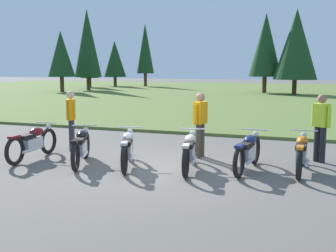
% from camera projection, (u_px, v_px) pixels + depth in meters
% --- Properties ---
extents(ground_plane, '(140.00, 140.00, 0.00)m').
position_uv_depth(ground_plane, '(159.00, 168.00, 9.67)').
color(ground_plane, '#605B54').
extents(grass_moorland, '(80.00, 44.00, 0.10)m').
position_uv_depth(grass_moorland, '(275.00, 94.00, 34.57)').
color(grass_moorland, '#5B7033').
rests_on(grass_moorland, ground).
extents(forest_treeline, '(42.76, 24.11, 7.75)m').
position_uv_depth(forest_treeline, '(288.00, 45.00, 34.82)').
color(forest_treeline, '#47331E').
rests_on(forest_treeline, ground).
extents(motorcycle_maroon, '(0.62, 2.10, 0.88)m').
position_uv_depth(motorcycle_maroon, '(33.00, 142.00, 10.50)').
color(motorcycle_maroon, black).
rests_on(motorcycle_maroon, ground).
extents(motorcycle_black, '(0.95, 1.99, 0.88)m').
position_uv_depth(motorcycle_black, '(81.00, 146.00, 9.96)').
color(motorcycle_black, black).
rests_on(motorcycle_black, ground).
extents(motorcycle_silver, '(0.91, 2.01, 0.88)m').
position_uv_depth(motorcycle_silver, '(127.00, 148.00, 9.70)').
color(motorcycle_silver, black).
rests_on(motorcycle_silver, ground).
extents(motorcycle_cream, '(0.70, 2.08, 0.88)m').
position_uv_depth(motorcycle_cream, '(190.00, 151.00, 9.40)').
color(motorcycle_cream, black).
rests_on(motorcycle_cream, ground).
extents(motorcycle_navy, '(0.62, 2.10, 0.88)m').
position_uv_depth(motorcycle_navy, '(248.00, 152.00, 9.33)').
color(motorcycle_navy, black).
rests_on(motorcycle_navy, ground).
extents(motorcycle_orange, '(0.62, 2.10, 0.88)m').
position_uv_depth(motorcycle_orange, '(302.00, 153.00, 9.19)').
color(motorcycle_orange, black).
rests_on(motorcycle_orange, ground).
extents(rider_in_hivis_vest, '(0.31, 0.53, 1.67)m').
position_uv_depth(rider_in_hivis_vest, '(200.00, 121.00, 10.67)').
color(rider_in_hivis_vest, '#4C4233').
rests_on(rider_in_hivis_vest, ground).
extents(rider_near_row_end, '(0.36, 0.50, 1.67)m').
position_uv_depth(rider_near_row_end, '(71.00, 117.00, 11.53)').
color(rider_near_row_end, '#2D2D38').
rests_on(rider_near_row_end, ground).
extents(rider_with_back_turned, '(0.45, 0.40, 1.67)m').
position_uv_depth(rider_with_back_turned, '(321.00, 124.00, 10.12)').
color(rider_with_back_turned, black).
rests_on(rider_with_back_turned, ground).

